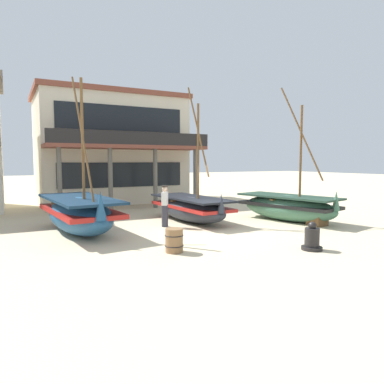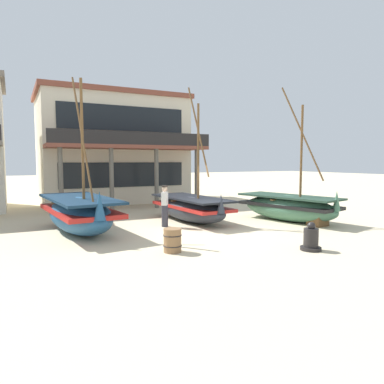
% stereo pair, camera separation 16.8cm
% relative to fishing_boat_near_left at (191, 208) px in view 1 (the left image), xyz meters
% --- Properties ---
extents(ground_plane, '(120.00, 120.00, 0.00)m').
position_rel_fishing_boat_near_left_xyz_m(ground_plane, '(-0.44, -1.93, -0.61)').
color(ground_plane, beige).
extents(fishing_boat_near_left, '(2.03, 4.83, 5.86)m').
position_rel_fishing_boat_near_left_xyz_m(fishing_boat_near_left, '(0.00, 0.00, 0.00)').
color(fishing_boat_near_left, '#2D333D').
rests_on(fishing_boat_near_left, ground).
extents(fishing_boat_centre_large, '(2.69, 4.89, 5.92)m').
position_rel_fishing_boat_near_left_xyz_m(fishing_boat_centre_large, '(3.94, -1.85, 0.03)').
color(fishing_boat_centre_large, '#427056').
rests_on(fishing_boat_centre_large, ground).
extents(fishing_boat_far_right, '(2.45, 5.08, 5.78)m').
position_rel_fishing_boat_near_left_xyz_m(fishing_boat_far_right, '(-4.82, -0.31, 0.13)').
color(fishing_boat_far_right, '#23517A').
rests_on(fishing_boat_far_right, ground).
extents(fisherman_by_hull, '(0.38, 0.42, 1.68)m').
position_rel_fishing_boat_near_left_xyz_m(fisherman_by_hull, '(-1.54, -0.63, 0.23)').
color(fisherman_by_hull, '#33333D').
rests_on(fisherman_by_hull, ground).
extents(capstan_winch, '(0.62, 0.62, 0.86)m').
position_rel_fishing_boat_near_left_xyz_m(capstan_winch, '(0.90, -6.15, -0.28)').
color(capstan_winch, black).
rests_on(capstan_winch, ground).
extents(wooden_barrel, '(0.56, 0.56, 0.70)m').
position_rel_fishing_boat_near_left_xyz_m(wooden_barrel, '(-2.89, -4.47, -0.26)').
color(wooden_barrel, olive).
rests_on(wooden_barrel, ground).
extents(cargo_crate, '(0.69, 0.69, 0.54)m').
position_rel_fishing_boat_near_left_xyz_m(cargo_crate, '(4.17, -3.32, -0.34)').
color(cargo_crate, brown).
rests_on(cargo_crate, ground).
extents(harbor_building_main, '(9.37, 8.81, 7.01)m').
position_rel_fishing_boat_near_left_xyz_m(harbor_building_main, '(-0.97, 10.12, 2.91)').
color(harbor_building_main, beige).
rests_on(harbor_building_main, ground).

